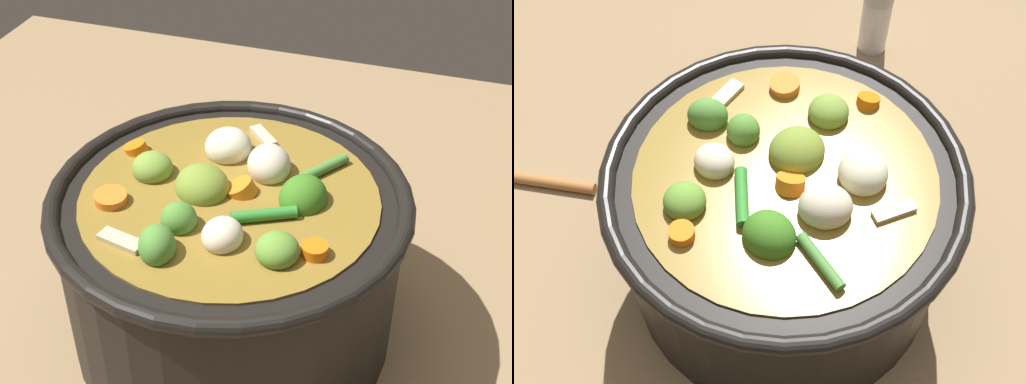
% 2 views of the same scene
% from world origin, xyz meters
% --- Properties ---
extents(ground_plane, '(1.10, 1.10, 0.00)m').
position_xyz_m(ground_plane, '(0.00, 0.00, 0.00)').
color(ground_plane, '#8C704C').
extents(cooking_pot, '(0.30, 0.30, 0.17)m').
position_xyz_m(cooking_pot, '(-0.00, -0.00, 0.08)').
color(cooking_pot, black).
rests_on(cooking_pot, ground_plane).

